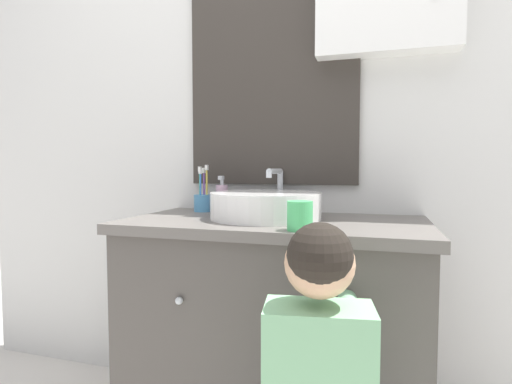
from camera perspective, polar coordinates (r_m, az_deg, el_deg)
The scene contains 6 objects.
wall_back at distance 1.72m, azimuth 5.88°, elevation 13.33°, with size 3.20×0.18×2.50m.
vanity_counter at distance 1.52m, azimuth 2.55°, elevation -19.24°, with size 1.05×0.55×0.81m.
sink_basin at distance 1.44m, azimuth 1.49°, elevation -1.83°, with size 0.40×0.45×0.18m.
toothbrush_holder at distance 1.68m, azimuth -7.65°, elevation -1.24°, with size 0.07×0.07×0.20m.
soap_dispenser at distance 1.66m, azimuth -4.89°, elevation -0.82°, with size 0.05×0.05×0.15m.
drinking_cup at distance 1.17m, azimuth 6.28°, elevation -3.42°, with size 0.08×0.08×0.09m, color #4CC670.
Camera 1 is at (0.35, -1.04, 1.00)m, focal length 28.00 mm.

